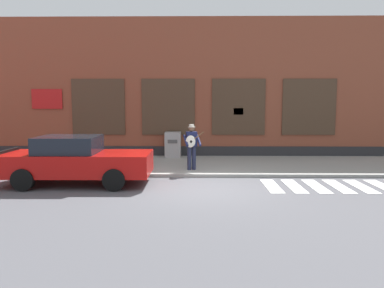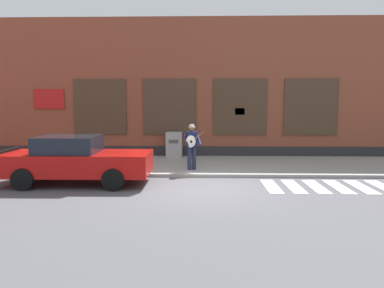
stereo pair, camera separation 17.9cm
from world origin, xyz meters
name	(u,v)px [view 1 (the left image)]	position (x,y,z in m)	size (l,w,h in m)	color
ground_plane	(206,189)	(0.00, 0.00, 0.00)	(160.00, 160.00, 0.00)	#4C4C51
sidewalk	(204,165)	(0.00, 3.95, 0.06)	(28.00, 4.49, 0.11)	gray
building_backdrop	(203,90)	(0.00, 8.19, 3.19)	(28.00, 4.06, 6.39)	brown
crosswalk	(350,186)	(4.43, 0.41, 0.01)	(5.20, 1.90, 0.01)	silver
red_car	(76,160)	(-4.10, 0.59, 0.77)	(4.62, 2.02, 1.53)	#B20F0C
busker	(192,144)	(-0.48, 2.57, 1.07)	(0.78, 0.65, 1.67)	#1E233D
utility_box	(173,145)	(-1.37, 5.75, 0.68)	(0.71, 0.65, 1.13)	#9E9E9E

